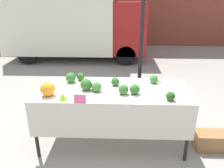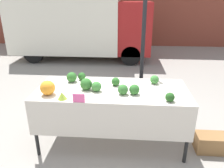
{
  "view_description": "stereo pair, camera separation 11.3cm",
  "coord_description": "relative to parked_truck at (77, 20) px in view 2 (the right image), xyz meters",
  "views": [
    {
      "loc": [
        0.11,
        -2.97,
        2.2
      ],
      "look_at": [
        0.0,
        0.0,
        1.0
      ],
      "focal_mm": 35.0,
      "sensor_mm": 36.0,
      "label": 1
    },
    {
      "loc": [
        0.22,
        -2.97,
        2.2
      ],
      "look_at": [
        0.0,
        0.0,
        1.0
      ],
      "focal_mm": 35.0,
      "sensor_mm": 36.0,
      "label": 2
    }
  ],
  "objects": [
    {
      "name": "broccoli_head_4",
      "position": [
        1.26,
        -5.05,
        -0.42
      ],
      "size": [
        0.18,
        0.18,
        0.18
      ],
      "color": "#2D6628",
      "rests_on": "market_table"
    },
    {
      "name": "broccoli_head_1",
      "position": [
        2.41,
        -5.35,
        -0.45
      ],
      "size": [
        0.12,
        0.12,
        0.12
      ],
      "color": "#23511E",
      "rests_on": "market_table"
    },
    {
      "name": "produce_crate",
      "position": [
        3.14,
        -5.14,
        -1.29
      ],
      "size": [
        0.46,
        0.28,
        0.27
      ],
      "color": "olive",
      "rests_on": "ground_plane"
    },
    {
      "name": "market_table",
      "position": [
        1.63,
        -5.08,
        -0.61
      ],
      "size": [
        2.24,
        0.97,
        0.92
      ],
      "color": "beige",
      "rests_on": "ground_plane"
    },
    {
      "name": "romanesco_head",
      "position": [
        0.99,
        -5.39,
        -0.46
      ],
      "size": [
        0.13,
        0.13,
        0.1
      ],
      "color": "#93B238",
      "rests_on": "market_table"
    },
    {
      "name": "broccoli_head_7",
      "position": [
        1.8,
        -5.18,
        -0.43
      ],
      "size": [
        0.15,
        0.15,
        0.15
      ],
      "color": "#336B2D",
      "rests_on": "market_table"
    },
    {
      "name": "broccoli_head_0",
      "position": [
        1.96,
        -5.17,
        -0.43
      ],
      "size": [
        0.15,
        0.15,
        0.15
      ],
      "color": "#2D6628",
      "rests_on": "market_table"
    },
    {
      "name": "orange_cauliflower",
      "position": [
        0.76,
        -5.27,
        -0.4
      ],
      "size": [
        0.21,
        0.21,
        0.21
      ],
      "color": "orange",
      "rests_on": "market_table"
    },
    {
      "name": "broccoli_head_2",
      "position": [
        2.28,
        -4.74,
        -0.44
      ],
      "size": [
        0.14,
        0.14,
        0.14
      ],
      "color": "#387533",
      "rests_on": "market_table"
    },
    {
      "name": "parked_truck",
      "position": [
        0.0,
        0.0,
        0.0
      ],
      "size": [
        4.9,
        1.81,
        2.7
      ],
      "color": "silver",
      "rests_on": "ground_plane"
    },
    {
      "name": "tent_pole",
      "position": [
        2.11,
        -4.17,
        -0.28
      ],
      "size": [
        0.07,
        0.07,
        2.29
      ],
      "color": "black",
      "rests_on": "ground_plane"
    },
    {
      "name": "broccoli_head_5",
      "position": [
        1.68,
        -4.86,
        -0.44
      ],
      "size": [
        0.13,
        0.13,
        0.13
      ],
      "color": "#285B23",
      "rests_on": "market_table"
    },
    {
      "name": "broccoli_head_6",
      "position": [
        0.97,
        -4.76,
        -0.43
      ],
      "size": [
        0.16,
        0.16,
        0.16
      ],
      "color": "#2D6628",
      "rests_on": "market_table"
    },
    {
      "name": "broccoli_head_8",
      "position": [
        1.41,
        -5.1,
        -0.43
      ],
      "size": [
        0.15,
        0.15,
        0.15
      ],
      "color": "#387533",
      "rests_on": "market_table"
    },
    {
      "name": "ground_plane",
      "position": [
        1.63,
        -5.0,
        -1.42
      ],
      "size": [
        40.0,
        40.0,
        0.0
      ],
      "primitive_type": "plane",
      "color": "gray"
    },
    {
      "name": "price_sign",
      "position": [
        1.24,
        -5.47,
        -0.45
      ],
      "size": [
        0.16,
        0.01,
        0.12
      ],
      "color": "#F45B9E",
      "rests_on": "market_table"
    },
    {
      "name": "broccoli_head_3",
      "position": [
        1.11,
        -4.66,
        -0.44
      ],
      "size": [
        0.13,
        0.13,
        0.13
      ],
      "color": "#285B23",
      "rests_on": "market_table"
    }
  ]
}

